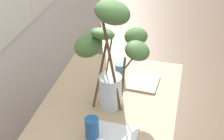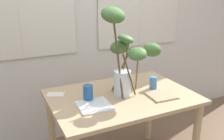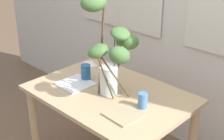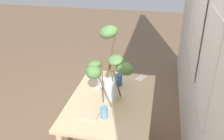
{
  "view_description": "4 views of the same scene",
  "coord_description": "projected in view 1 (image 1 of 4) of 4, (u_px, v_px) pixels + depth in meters",
  "views": [
    {
      "loc": [
        -1.58,
        -0.41,
        2.08
      ],
      "look_at": [
        0.07,
        -0.0,
        0.99
      ],
      "focal_mm": 54.09,
      "sensor_mm": 36.0,
      "label": 1
    },
    {
      "loc": [
        -0.92,
        -1.72,
        1.63
      ],
      "look_at": [
        -0.08,
        0.03,
        0.99
      ],
      "focal_mm": 40.84,
      "sensor_mm": 36.0,
      "label": 2
    },
    {
      "loc": [
        1.49,
        -1.51,
        1.92
      ],
      "look_at": [
        0.01,
        0.02,
        0.95
      ],
      "focal_mm": 51.94,
      "sensor_mm": 36.0,
      "label": 3
    },
    {
      "loc": [
        2.09,
        0.44,
        2.16
      ],
      "look_at": [
        -0.06,
        -0.01,
        1.06
      ],
      "focal_mm": 40.3,
      "sensor_mm": 36.0,
      "label": 4
    }
  ],
  "objects": [
    {
      "name": "plate_square_right",
      "position": [
        142.0,
        82.0,
        2.28
      ],
      "size": [
        0.22,
        0.22,
        0.01
      ],
      "primitive_type": "cube",
      "rotation": [
        0.0,
        0.0,
        -0.06
      ],
      "color": "tan",
      "rests_on": "dining_table"
    },
    {
      "name": "drinking_glass_blue_right",
      "position": [
        121.0,
        71.0,
        2.31
      ],
      "size": [
        0.07,
        0.07,
        0.11
      ],
      "primitive_type": "cylinder",
      "color": "#4C84BC",
      "rests_on": "dining_table"
    },
    {
      "name": "plate_square_left",
      "position": [
        113.0,
        139.0,
        1.83
      ],
      "size": [
        0.25,
        0.25,
        0.01
      ],
      "primitive_type": "cube",
      "rotation": [
        0.0,
        0.0,
        -0.03
      ],
      "color": "white",
      "rests_on": "dining_table"
    },
    {
      "name": "dining_table",
      "position": [
        109.0,
        120.0,
        2.15
      ],
      "size": [
        1.18,
        0.82,
        0.77
      ],
      "color": "tan",
      "rests_on": "ground"
    },
    {
      "name": "drinking_glass_blue_left",
      "position": [
        92.0,
        128.0,
        1.82
      ],
      "size": [
        0.08,
        0.08,
        0.13
      ],
      "primitive_type": "cylinder",
      "color": "#235693",
      "rests_on": "dining_table"
    },
    {
      "name": "vase_with_branches",
      "position": [
        112.0,
        54.0,
        1.9
      ],
      "size": [
        0.53,
        0.5,
        0.74
      ],
      "color": "silver",
      "rests_on": "dining_table"
    }
  ]
}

